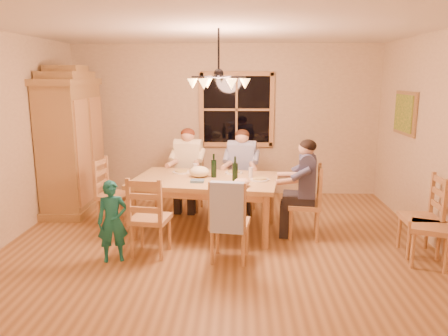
{
  "coord_description": "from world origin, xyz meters",
  "views": [
    {
      "loc": [
        0.26,
        -5.4,
        2.14
      ],
      "look_at": [
        0.06,
        0.1,
        0.98
      ],
      "focal_mm": 35.0,
      "sensor_mm": 36.0,
      "label": 1
    }
  ],
  "objects_px": {
    "chair_spare_back": "(419,230)",
    "chandelier": "(219,81)",
    "chair_end_right": "(304,215)",
    "chair_spare_front": "(430,240)",
    "chair_far_left": "(189,192)",
    "chair_near_left": "(151,230)",
    "dining_table": "(206,185)",
    "adult_plaid_man": "(242,161)",
    "wine_bottle_b": "(235,169)",
    "chair_end_left": "(115,205)",
    "adult_slate_man": "(306,176)",
    "child": "(113,221)",
    "wine_bottle_a": "(214,166)",
    "armoire": "(72,145)",
    "adult_woman": "(188,159)",
    "chair_far_right": "(241,194)",
    "chair_near_right": "(230,235)"
  },
  "relations": [
    {
      "from": "chair_spare_back",
      "to": "chandelier",
      "type": "bearing_deg",
      "value": 85.58
    },
    {
      "from": "chair_end_right",
      "to": "chair_spare_front",
      "type": "bearing_deg",
      "value": -115.39
    },
    {
      "from": "chair_far_left",
      "to": "chair_near_left",
      "type": "xyz_separation_m",
      "value": [
        -0.25,
        -1.82,
        0.0
      ]
    },
    {
      "from": "dining_table",
      "to": "chair_spare_back",
      "type": "xyz_separation_m",
      "value": [
        2.66,
        -0.72,
        -0.36
      ]
    },
    {
      "from": "adult_plaid_man",
      "to": "wine_bottle_b",
      "type": "xyz_separation_m",
      "value": [
        -0.09,
        -0.98,
        0.08
      ]
    },
    {
      "from": "adult_plaid_man",
      "to": "chair_spare_front",
      "type": "xyz_separation_m",
      "value": [
        2.15,
        -1.9,
        -0.54
      ]
    },
    {
      "from": "chair_end_left",
      "to": "chair_spare_front",
      "type": "xyz_separation_m",
      "value": [
        4.0,
        -1.23,
        0.0
      ]
    },
    {
      "from": "adult_slate_man",
      "to": "child",
      "type": "height_order",
      "value": "adult_slate_man"
    },
    {
      "from": "chair_far_left",
      "to": "child",
      "type": "xyz_separation_m",
      "value": [
        -0.65,
        -2.03,
        0.18
      ]
    },
    {
      "from": "wine_bottle_a",
      "to": "child",
      "type": "relative_size",
      "value": 0.34
    },
    {
      "from": "wine_bottle_b",
      "to": "child",
      "type": "distance_m",
      "value": 1.75
    },
    {
      "from": "chair_near_left",
      "to": "chair_end_left",
      "type": "height_order",
      "value": "same"
    },
    {
      "from": "dining_table",
      "to": "chair_far_left",
      "type": "distance_m",
      "value": 1.1
    },
    {
      "from": "armoire",
      "to": "chair_spare_back",
      "type": "relative_size",
      "value": 2.32
    },
    {
      "from": "chair_end_right",
      "to": "adult_woman",
      "type": "relative_size",
      "value": 1.13
    },
    {
      "from": "chandelier",
      "to": "chair_end_left",
      "type": "xyz_separation_m",
      "value": [
        -1.55,
        0.63,
        -1.77
      ]
    },
    {
      "from": "chair_near_left",
      "to": "adult_plaid_man",
      "type": "height_order",
      "value": "adult_plaid_man"
    },
    {
      "from": "child",
      "to": "chair_far_left",
      "type": "bearing_deg",
      "value": 54.49
    },
    {
      "from": "chair_end_left",
      "to": "wine_bottle_a",
      "type": "height_order",
      "value": "wine_bottle_a"
    },
    {
      "from": "chair_end_right",
      "to": "adult_slate_man",
      "type": "relative_size",
      "value": 1.13
    },
    {
      "from": "adult_woman",
      "to": "child",
      "type": "relative_size",
      "value": 0.9
    },
    {
      "from": "wine_bottle_a",
      "to": "chair_spare_front",
      "type": "bearing_deg",
      "value": -23.56
    },
    {
      "from": "chair_far_right",
      "to": "chair_near_right",
      "type": "relative_size",
      "value": 1.0
    },
    {
      "from": "armoire",
      "to": "wine_bottle_b",
      "type": "height_order",
      "value": "armoire"
    },
    {
      "from": "chair_far_left",
      "to": "chair_far_right",
      "type": "distance_m",
      "value": 0.87
    },
    {
      "from": "chair_spare_back",
      "to": "chair_spare_front",
      "type": "bearing_deg",
      "value": -177.92
    },
    {
      "from": "chair_far_left",
      "to": "chair_end_left",
      "type": "bearing_deg",
      "value": 46.74
    },
    {
      "from": "wine_bottle_b",
      "to": "chair_end_right",
      "type": "bearing_deg",
      "value": -3.86
    },
    {
      "from": "chandelier",
      "to": "armoire",
      "type": "xyz_separation_m",
      "value": [
        -2.42,
        1.4,
        -1.02
      ]
    },
    {
      "from": "chair_spare_front",
      "to": "chandelier",
      "type": "bearing_deg",
      "value": 98.8
    },
    {
      "from": "chair_end_right",
      "to": "adult_plaid_man",
      "type": "relative_size",
      "value": 1.13
    },
    {
      "from": "chair_end_right",
      "to": "wine_bottle_a",
      "type": "height_order",
      "value": "wine_bottle_a"
    },
    {
      "from": "dining_table",
      "to": "chair_near_right",
      "type": "bearing_deg",
      "value": -69.92
    },
    {
      "from": "chair_far_left",
      "to": "chair_end_left",
      "type": "distance_m",
      "value": 1.26
    },
    {
      "from": "chair_end_left",
      "to": "chair_far_left",
      "type": "bearing_deg",
      "value": 136.74
    },
    {
      "from": "wine_bottle_a",
      "to": "chair_far_right",
      "type": "bearing_deg",
      "value": 63.76
    },
    {
      "from": "chair_near_left",
      "to": "adult_slate_man",
      "type": "distance_m",
      "value": 2.13
    },
    {
      "from": "chair_end_left",
      "to": "chair_spare_front",
      "type": "bearing_deg",
      "value": 80.73
    },
    {
      "from": "chair_far_left",
      "to": "wine_bottle_a",
      "type": "bearing_deg",
      "value": 124.9
    },
    {
      "from": "adult_plaid_man",
      "to": "chair_spare_back",
      "type": "height_order",
      "value": "adult_plaid_man"
    },
    {
      "from": "chair_near_right",
      "to": "chair_end_right",
      "type": "bearing_deg",
      "value": 46.74
    },
    {
      "from": "adult_woman",
      "to": "chair_far_left",
      "type": "bearing_deg",
      "value": -0.0
    },
    {
      "from": "dining_table",
      "to": "adult_slate_man",
      "type": "relative_size",
      "value": 2.39
    },
    {
      "from": "chair_far_left",
      "to": "chair_end_right",
      "type": "distance_m",
      "value": 2.06
    },
    {
      "from": "armoire",
      "to": "chair_near_left",
      "type": "xyz_separation_m",
      "value": [
        1.61,
        -1.8,
        -0.75
      ]
    },
    {
      "from": "chandelier",
      "to": "armoire",
      "type": "distance_m",
      "value": 2.98
    },
    {
      "from": "chair_spare_front",
      "to": "chair_spare_back",
      "type": "xyz_separation_m",
      "value": [
        0.0,
        0.32,
        0.0
      ]
    },
    {
      "from": "armoire",
      "to": "chair_end_right",
      "type": "bearing_deg",
      "value": -17.76
    },
    {
      "from": "chair_near_right",
      "to": "wine_bottle_b",
      "type": "relative_size",
      "value": 3.0
    },
    {
      "from": "chair_near_right",
      "to": "chair_spare_back",
      "type": "height_order",
      "value": "same"
    }
  ]
}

